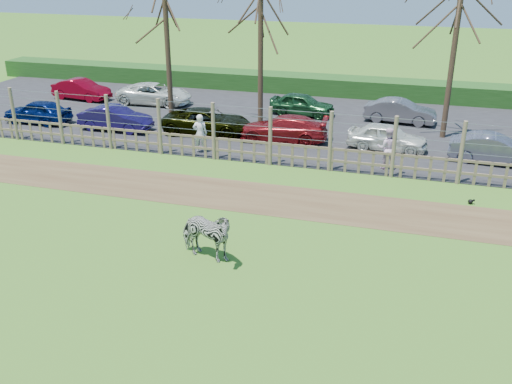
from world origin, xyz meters
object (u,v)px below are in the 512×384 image
(visitor_b, at_px, (387,148))
(car_8, at_px, (155,94))
(visitor_a, at_px, (200,133))
(crow, at_px, (471,201))
(car_2, at_px, (207,121))
(tree_right, at_px, (457,26))
(car_7, at_px, (81,89))
(car_3, at_px, (283,128))
(tree_mid, at_px, (261,28))
(car_5, at_px, (494,149))
(tree_left, at_px, (165,12))
(car_0, at_px, (38,112))
(zebra, at_px, (206,235))
(car_1, at_px, (115,118))
(car_4, at_px, (387,137))
(car_10, at_px, (302,104))
(car_11, at_px, (400,111))

(visitor_b, height_order, car_8, visitor_b)
(visitor_a, xyz_separation_m, crow, (11.28, -2.52, -0.81))
(visitor_b, xyz_separation_m, car_2, (-8.81, 2.52, -0.26))
(car_2, bearing_deg, tree_right, -81.00)
(tree_right, xyz_separation_m, visitor_b, (-2.29, -5.14, -4.34))
(crow, distance_m, car_7, 23.84)
(car_3, bearing_deg, visitor_b, 60.71)
(tree_mid, distance_m, car_5, 12.08)
(tree_left, xyz_separation_m, car_3, (6.27, -1.25, -4.98))
(car_0, bearing_deg, crow, 77.76)
(zebra, relative_size, car_5, 0.51)
(crow, height_order, car_1, car_1)
(car_0, xyz_separation_m, car_5, (22.21, 0.18, 0.00))
(tree_mid, height_order, car_5, tree_mid)
(car_4, bearing_deg, visitor_b, -171.16)
(tree_left, xyz_separation_m, visitor_b, (11.21, -3.64, -4.71))
(tree_left, height_order, car_10, tree_left)
(visitor_b, xyz_separation_m, car_1, (-13.39, 1.75, -0.26))
(visitor_b, distance_m, crow, 4.29)
(visitor_b, xyz_separation_m, car_3, (-4.95, 2.39, -0.26))
(car_8, bearing_deg, tree_left, -145.74)
(tree_right, relative_size, zebra, 3.93)
(car_11, bearing_deg, car_2, 122.60)
(car_2, bearing_deg, car_8, 43.23)
(car_1, height_order, car_8, same)
(tree_left, relative_size, car_0, 2.24)
(tree_left, height_order, visitor_b, tree_left)
(visitor_a, bearing_deg, car_11, -153.76)
(car_5, xyz_separation_m, car_10, (-9.37, 5.21, 0.00))
(visitor_a, bearing_deg, car_8, -67.71)
(tree_right, bearing_deg, car_3, -159.20)
(car_3, bearing_deg, visitor_a, -53.58)
(car_2, relative_size, car_4, 1.23)
(car_4, bearing_deg, car_3, 95.42)
(tree_left, bearing_deg, zebra, -61.92)
(car_1, xyz_separation_m, car_8, (-0.47, 5.40, 0.00))
(car_2, height_order, car_5, same)
(car_2, bearing_deg, car_1, 95.30)
(car_0, relative_size, car_11, 0.97)
(visitor_a, bearing_deg, car_1, -36.22)
(tree_mid, distance_m, car_11, 8.43)
(car_5, height_order, car_11, same)
(car_11, bearing_deg, crow, -157.66)
(car_1, height_order, car_10, same)
(visitor_a, distance_m, car_0, 10.06)
(visitor_a, distance_m, car_3, 4.10)
(car_4, xyz_separation_m, car_7, (-18.43, 4.52, 0.00))
(visitor_a, height_order, car_7, visitor_a)
(car_0, bearing_deg, car_4, 91.92)
(zebra, distance_m, car_7, 21.40)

